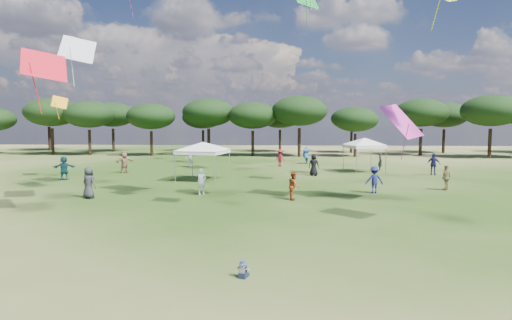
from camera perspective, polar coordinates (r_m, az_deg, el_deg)
The scene contains 6 objects.
ground at distance 10.24m, azimuth -3.07°, elevation -19.73°, with size 140.00×140.00×0.00m, color #2E4B16.
tree_line at distance 56.67m, azimuth 4.80°, elevation 6.19°, with size 108.78×17.63×7.77m.
tent_left at distance 31.49m, azimuth -7.10°, elevation 2.18°, with size 6.35×6.35×3.15m.
tent_right at distance 37.61m, azimuth 14.26°, elevation 2.70°, with size 5.49×5.49×3.27m.
toddler at distance 12.19m, azimuth -1.73°, elevation -14.47°, with size 0.36×0.39×0.48m.
festival_crowd at distance 34.90m, azimuth -1.13°, elevation -0.54°, with size 29.88×22.64×1.89m.
Camera 1 is at (1.07, -9.23, 4.29)m, focal length 30.00 mm.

